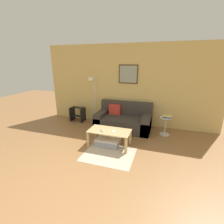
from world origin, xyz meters
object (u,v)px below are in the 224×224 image
object	(u,v)px
storage_bin	(108,142)
side_table	(165,124)
floor_lamp	(93,96)
cell_phone	(113,131)
coffee_table	(109,133)
couch	(124,120)
book_stack	(167,117)
remote_control	(102,130)
step_stool	(78,114)

from	to	relation	value
storage_bin	side_table	size ratio (longest dim) A/B	1.13
floor_lamp	cell_phone	size ratio (longest dim) A/B	11.05
coffee_table	side_table	xyz separation A→B (m)	(1.30, 1.09, -0.02)
couch	cell_phone	bearing A→B (deg)	-87.37
couch	book_stack	world-z (taller)	couch
book_stack	remote_control	size ratio (longest dim) A/B	1.63
coffee_table	step_stool	distance (m)	2.11
cell_phone	step_stool	bearing A→B (deg)	141.62
book_stack	cell_phone	bearing A→B (deg)	-137.60
remote_control	step_stool	distance (m)	2.04
floor_lamp	remote_control	xyz separation A→B (m)	(0.86, -1.43, -0.50)
coffee_table	cell_phone	xyz separation A→B (m)	(0.11, -0.03, 0.08)
side_table	step_stool	world-z (taller)	side_table
book_stack	cell_phone	size ratio (longest dim) A/B	1.74
book_stack	cell_phone	world-z (taller)	book_stack
storage_bin	book_stack	size ratio (longest dim) A/B	2.42
cell_phone	remote_control	bearing A→B (deg)	-170.33
couch	coffee_table	bearing A→B (deg)	-92.62
book_stack	step_stool	bearing A→B (deg)	175.47
side_table	step_stool	bearing A→B (deg)	175.64
coffee_table	step_stool	bearing A→B (deg)	141.31
couch	cell_phone	size ratio (longest dim) A/B	11.85
remote_control	coffee_table	bearing A→B (deg)	-3.78
side_table	book_stack	distance (m)	0.24
couch	remote_control	distance (m)	1.29
remote_control	cell_phone	bearing A→B (deg)	-17.86
floor_lamp	book_stack	bearing A→B (deg)	-6.55
side_table	remote_control	distance (m)	1.88
coffee_table	cell_phone	size ratio (longest dim) A/B	7.33
coffee_table	floor_lamp	distance (m)	1.80
coffee_table	step_stool	world-z (taller)	step_stool
storage_bin	floor_lamp	xyz separation A→B (m)	(-0.99, 1.34, 0.83)
book_stack	side_table	bearing A→B (deg)	155.40
storage_bin	remote_control	distance (m)	0.36
floor_lamp	cell_phone	bearing A→B (deg)	-50.36
couch	step_stool	xyz separation A→B (m)	(-1.70, 0.13, -0.01)
couch	cell_phone	world-z (taller)	couch
book_stack	step_stool	distance (m)	2.99
cell_phone	book_stack	bearing A→B (deg)	41.44
coffee_table	storage_bin	size ratio (longest dim) A/B	1.74
coffee_table	side_table	bearing A→B (deg)	40.08
coffee_table	book_stack	xyz separation A→B (m)	(1.32, 1.08, 0.22)
couch	side_table	distance (m)	1.25
floor_lamp	book_stack	world-z (taller)	floor_lamp
step_stool	side_table	bearing A→B (deg)	-4.36
book_stack	storage_bin	bearing A→B (deg)	-141.80
floor_lamp	side_table	xyz separation A→B (m)	(2.33, -0.26, -0.61)
couch	coffee_table	xyz separation A→B (m)	(-0.05, -1.18, 0.06)
side_table	remote_control	world-z (taller)	side_table
side_table	book_stack	world-z (taller)	book_stack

